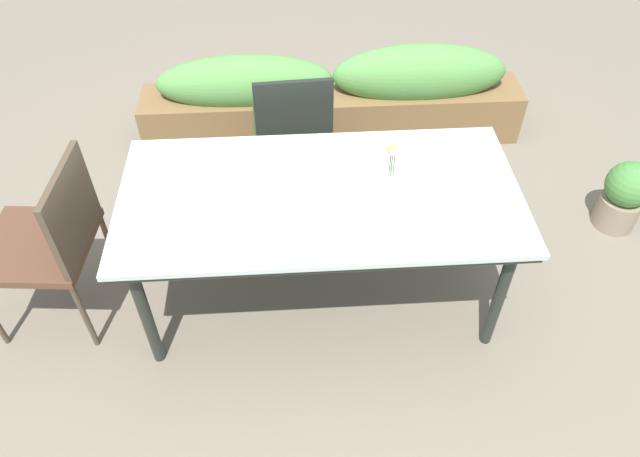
{
  "coord_description": "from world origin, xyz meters",
  "views": [
    {
      "loc": [
        -0.14,
        -1.99,
        2.58
      ],
      "look_at": [
        -0.01,
        0.05,
        0.51
      ],
      "focal_mm": 33.64,
      "sensor_mm": 36.0,
      "label": 1
    }
  ],
  "objects_px": {
    "dining_table": "(320,202)",
    "flower_vase": "(389,180)",
    "chair_far_side": "(293,125)",
    "chair_end_left": "(50,237)",
    "potted_plant": "(625,195)",
    "planter_box": "(334,97)"
  },
  "relations": [
    {
      "from": "chair_far_side",
      "to": "flower_vase",
      "type": "xyz_separation_m",
      "value": [
        0.41,
        -0.87,
        0.31
      ]
    },
    {
      "from": "flower_vase",
      "to": "potted_plant",
      "type": "bearing_deg",
      "value": 18.06
    },
    {
      "from": "chair_far_side",
      "to": "flower_vase",
      "type": "height_order",
      "value": "flower_vase"
    },
    {
      "from": "dining_table",
      "to": "flower_vase",
      "type": "relative_size",
      "value": 6.2
    },
    {
      "from": "chair_far_side",
      "to": "chair_end_left",
      "type": "bearing_deg",
      "value": -148.36
    },
    {
      "from": "chair_far_side",
      "to": "chair_end_left",
      "type": "distance_m",
      "value": 1.43
    },
    {
      "from": "flower_vase",
      "to": "potted_plant",
      "type": "relative_size",
      "value": 0.67
    },
    {
      "from": "chair_far_side",
      "to": "potted_plant",
      "type": "height_order",
      "value": "chair_far_side"
    },
    {
      "from": "chair_far_side",
      "to": "planter_box",
      "type": "xyz_separation_m",
      "value": [
        0.29,
        0.63,
        -0.23
      ]
    },
    {
      "from": "planter_box",
      "to": "potted_plant",
      "type": "height_order",
      "value": "planter_box"
    },
    {
      "from": "dining_table",
      "to": "flower_vase",
      "type": "xyz_separation_m",
      "value": [
        0.3,
        -0.06,
        0.17
      ]
    },
    {
      "from": "chair_far_side",
      "to": "chair_end_left",
      "type": "relative_size",
      "value": 0.98
    },
    {
      "from": "dining_table",
      "to": "flower_vase",
      "type": "height_order",
      "value": "flower_vase"
    },
    {
      "from": "chair_far_side",
      "to": "planter_box",
      "type": "distance_m",
      "value": 0.73
    },
    {
      "from": "planter_box",
      "to": "chair_far_side",
      "type": "bearing_deg",
      "value": -115.12
    },
    {
      "from": "planter_box",
      "to": "flower_vase",
      "type": "bearing_deg",
      "value": -85.67
    },
    {
      "from": "chair_end_left",
      "to": "planter_box",
      "type": "bearing_deg",
      "value": -40.35
    },
    {
      "from": "dining_table",
      "to": "planter_box",
      "type": "xyz_separation_m",
      "value": [
        0.19,
        1.44,
        -0.37
      ]
    },
    {
      "from": "dining_table",
      "to": "planter_box",
      "type": "relative_size",
      "value": 0.72
    },
    {
      "from": "chair_far_side",
      "to": "dining_table",
      "type": "bearing_deg",
      "value": -85.97
    },
    {
      "from": "dining_table",
      "to": "chair_end_left",
      "type": "relative_size",
      "value": 1.99
    },
    {
      "from": "chair_far_side",
      "to": "flower_vase",
      "type": "distance_m",
      "value": 1.01
    }
  ]
}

